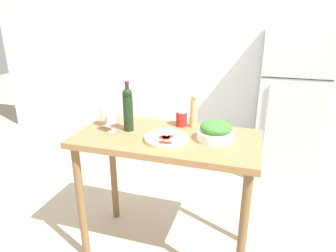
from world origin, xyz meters
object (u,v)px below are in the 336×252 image
at_px(pepper_mill, 194,112).
at_px(salad_bowl, 216,132).
at_px(wine_glass_near, 111,119).
at_px(salt_canister, 181,118).
at_px(wine_bottle, 128,108).
at_px(homemade_pizza, 166,138).
at_px(wine_glass_far, 105,114).
at_px(refrigerator, 289,105).

bearing_deg(pepper_mill, salad_bowl, -45.68).
height_order(wine_glass_near, salt_canister, wine_glass_near).
relative_size(wine_bottle, homemade_pizza, 1.20).
bearing_deg(wine_glass_near, wine_glass_far, 135.36).
relative_size(wine_bottle, pepper_mill, 1.45).
xyz_separation_m(salad_bowl, homemade_pizza, (-0.30, -0.10, -0.04)).
distance_m(refrigerator, homemade_pizza, 1.89).
height_order(wine_glass_far, pepper_mill, pepper_mill).
xyz_separation_m(wine_glass_far, salt_canister, (0.53, 0.17, -0.03)).
distance_m(wine_bottle, pepper_mill, 0.47).
distance_m(pepper_mill, homemade_pizza, 0.33).
height_order(wine_bottle, wine_glass_far, wine_bottle).
relative_size(wine_glass_far, salad_bowl, 0.56).
distance_m(refrigerator, wine_glass_near, 2.09).
xyz_separation_m(wine_glass_near, salt_canister, (0.43, 0.26, -0.04)).
height_order(wine_bottle, salad_bowl, wine_bottle).
relative_size(wine_glass_near, homemade_pizza, 0.47).
height_order(refrigerator, wine_bottle, refrigerator).
relative_size(refrigerator, homemade_pizza, 5.51).
bearing_deg(wine_bottle, pepper_mill, 25.44).
bearing_deg(wine_glass_near, salt_canister, 30.85).
distance_m(wine_glass_far, salt_canister, 0.55).
bearing_deg(homemade_pizza, refrigerator, 62.22).
height_order(salad_bowl, salt_canister, salad_bowl).
xyz_separation_m(wine_glass_near, pepper_mill, (0.52, 0.26, 0.02)).
bearing_deg(pepper_mill, refrigerator, 60.81).
relative_size(wine_glass_near, pepper_mill, 0.56).
bearing_deg(homemade_pizza, salad_bowl, 18.57).
bearing_deg(refrigerator, wine_bottle, -127.09).
distance_m(wine_glass_far, salad_bowl, 0.81).
bearing_deg(homemade_pizza, wine_glass_far, 166.01).
distance_m(wine_bottle, homemade_pizza, 0.35).
bearing_deg(wine_bottle, wine_glass_far, 171.62).
distance_m(wine_bottle, wine_glass_near, 0.14).
relative_size(wine_glass_near, salad_bowl, 0.56).
bearing_deg(wine_bottle, refrigerator, 52.91).
xyz_separation_m(pepper_mill, homemade_pizza, (-0.11, -0.30, -0.10)).
relative_size(wine_bottle, salt_canister, 2.94).
bearing_deg(wine_glass_near, pepper_mill, 26.89).
bearing_deg(wine_glass_far, wine_bottle, -8.38).
distance_m(refrigerator, wine_glass_far, 2.08).
relative_size(homemade_pizza, salt_canister, 2.44).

